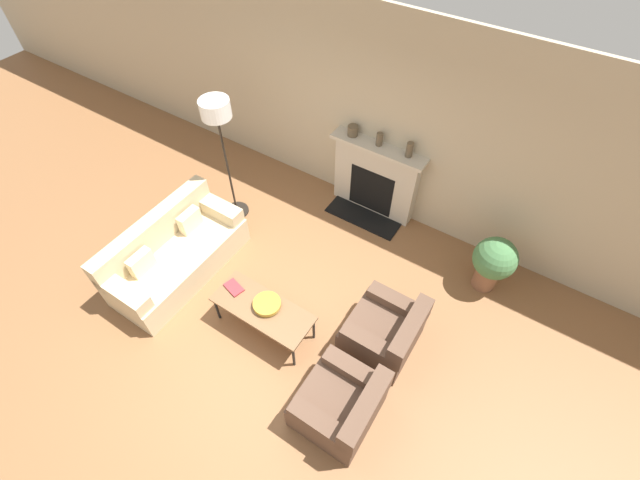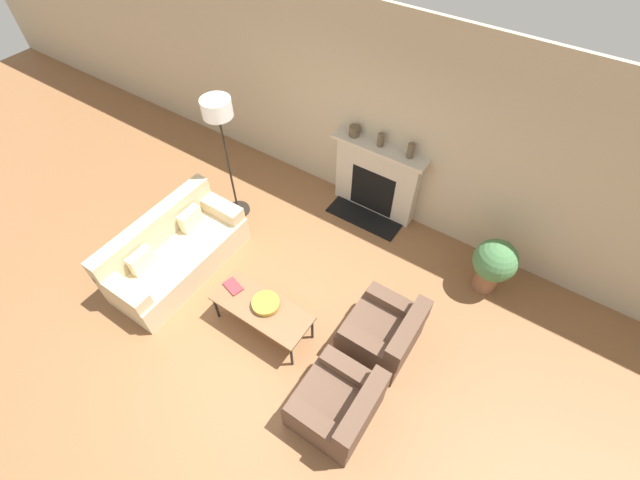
{
  "view_description": "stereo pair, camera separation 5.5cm",
  "coord_description": "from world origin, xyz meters",
  "px_view_note": "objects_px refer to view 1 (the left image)",
  "views": [
    {
      "loc": [
        2.04,
        -1.57,
        4.73
      ],
      "look_at": [
        0.08,
        1.45,
        0.45
      ],
      "focal_mm": 24.0,
      "sensor_mm": 36.0,
      "label": 1
    },
    {
      "loc": [
        2.09,
        -1.54,
        4.73
      ],
      "look_at": [
        0.08,
        1.45,
        0.45
      ],
      "focal_mm": 24.0,
      "sensor_mm": 36.0,
      "label": 2
    }
  ],
  "objects_px": {
    "fireplace": "(375,179)",
    "mantel_vase_center_left": "(379,139)",
    "bowl": "(267,304)",
    "mantel_vase_center_right": "(409,150)",
    "armchair_near": "(341,405)",
    "coffee_table": "(263,309)",
    "potted_plant": "(494,261)",
    "armchair_far": "(385,332)",
    "couch": "(175,254)",
    "floor_lamp": "(218,124)",
    "mantel_vase_left": "(353,131)",
    "book": "(234,287)"
  },
  "relations": [
    {
      "from": "mantel_vase_center_left",
      "to": "potted_plant",
      "type": "bearing_deg",
      "value": -13.71
    },
    {
      "from": "book",
      "to": "fireplace",
      "type": "bearing_deg",
      "value": 92.46
    },
    {
      "from": "floor_lamp",
      "to": "mantel_vase_center_right",
      "type": "xyz_separation_m",
      "value": [
        2.11,
        1.21,
        -0.31
      ]
    },
    {
      "from": "armchair_far",
      "to": "potted_plant",
      "type": "height_order",
      "value": "potted_plant"
    },
    {
      "from": "couch",
      "to": "floor_lamp",
      "type": "xyz_separation_m",
      "value": [
        -0.05,
        1.26,
        1.27
      ]
    },
    {
      "from": "bowl",
      "to": "book",
      "type": "bearing_deg",
      "value": -177.88
    },
    {
      "from": "potted_plant",
      "to": "mantel_vase_left",
      "type": "bearing_deg",
      "value": 168.59
    },
    {
      "from": "mantel_vase_center_left",
      "to": "mantel_vase_center_right",
      "type": "height_order",
      "value": "mantel_vase_center_right"
    },
    {
      "from": "bowl",
      "to": "mantel_vase_left",
      "type": "bearing_deg",
      "value": 98.09
    },
    {
      "from": "armchair_near",
      "to": "armchair_far",
      "type": "relative_size",
      "value": 1.0
    },
    {
      "from": "book",
      "to": "mantel_vase_center_left",
      "type": "height_order",
      "value": "mantel_vase_center_left"
    },
    {
      "from": "couch",
      "to": "mantel_vase_center_left",
      "type": "bearing_deg",
      "value": -33.33
    },
    {
      "from": "couch",
      "to": "mantel_vase_left",
      "type": "distance_m",
      "value": 2.91
    },
    {
      "from": "couch",
      "to": "mantel_vase_center_left",
      "type": "relative_size",
      "value": 10.22
    },
    {
      "from": "fireplace",
      "to": "potted_plant",
      "type": "bearing_deg",
      "value": -13.41
    },
    {
      "from": "armchair_far",
      "to": "mantel_vase_center_right",
      "type": "xyz_separation_m",
      "value": [
        -0.79,
        1.97,
        0.99
      ]
    },
    {
      "from": "coffee_table",
      "to": "bowl",
      "type": "xyz_separation_m",
      "value": [
        0.03,
        0.05,
        0.08
      ]
    },
    {
      "from": "coffee_table",
      "to": "armchair_far",
      "type": "bearing_deg",
      "value": 24.13
    },
    {
      "from": "mantel_vase_left",
      "to": "potted_plant",
      "type": "height_order",
      "value": "mantel_vase_left"
    },
    {
      "from": "armchair_near",
      "to": "potted_plant",
      "type": "xyz_separation_m",
      "value": [
        0.72,
        2.48,
        0.21
      ]
    },
    {
      "from": "bowl",
      "to": "couch",
      "type": "bearing_deg",
      "value": 178.82
    },
    {
      "from": "armchair_far",
      "to": "mantel_vase_center_left",
      "type": "relative_size",
      "value": 4.45
    },
    {
      "from": "mantel_vase_center_left",
      "to": "potted_plant",
      "type": "relative_size",
      "value": 0.22
    },
    {
      "from": "fireplace",
      "to": "coffee_table",
      "type": "height_order",
      "value": "fireplace"
    },
    {
      "from": "couch",
      "to": "potted_plant",
      "type": "xyz_separation_m",
      "value": [
        3.57,
        2.0,
        0.19
      ]
    },
    {
      "from": "potted_plant",
      "to": "mantel_vase_center_left",
      "type": "bearing_deg",
      "value": 166.29
    },
    {
      "from": "bowl",
      "to": "mantel_vase_center_right",
      "type": "relative_size",
      "value": 1.56
    },
    {
      "from": "mantel_vase_center_right",
      "to": "potted_plant",
      "type": "xyz_separation_m",
      "value": [
        1.51,
        -0.47,
        -0.77
      ]
    },
    {
      "from": "bowl",
      "to": "mantel_vase_center_right",
      "type": "bearing_deg",
      "value": 79.05
    },
    {
      "from": "armchair_far",
      "to": "bowl",
      "type": "distance_m",
      "value": 1.4
    },
    {
      "from": "coffee_table",
      "to": "mantel_vase_center_right",
      "type": "bearing_deg",
      "value": 78.53
    },
    {
      "from": "fireplace",
      "to": "floor_lamp",
      "type": "height_order",
      "value": "floor_lamp"
    },
    {
      "from": "bowl",
      "to": "mantel_vase_left",
      "type": "distance_m",
      "value": 2.63
    },
    {
      "from": "bowl",
      "to": "mantel_vase_center_left",
      "type": "distance_m",
      "value": 2.61
    },
    {
      "from": "fireplace",
      "to": "mantel_vase_center_right",
      "type": "height_order",
      "value": "mantel_vase_center_right"
    },
    {
      "from": "floor_lamp",
      "to": "potted_plant",
      "type": "bearing_deg",
      "value": 11.57
    },
    {
      "from": "book",
      "to": "mantel_vase_center_right",
      "type": "distance_m",
      "value": 2.82
    },
    {
      "from": "armchair_near",
      "to": "floor_lamp",
      "type": "distance_m",
      "value": 3.62
    },
    {
      "from": "couch",
      "to": "floor_lamp",
      "type": "distance_m",
      "value": 1.79
    },
    {
      "from": "couch",
      "to": "armchair_near",
      "type": "relative_size",
      "value": 2.3
    },
    {
      "from": "fireplace",
      "to": "mantel_vase_center_left",
      "type": "xyz_separation_m",
      "value": [
        -0.01,
        0.01,
        0.69
      ]
    },
    {
      "from": "armchair_near",
      "to": "mantel_vase_left",
      "type": "xyz_separation_m",
      "value": [
        -1.63,
        2.95,
        0.95
      ]
    },
    {
      "from": "fireplace",
      "to": "potted_plant",
      "type": "height_order",
      "value": "fireplace"
    },
    {
      "from": "armchair_near",
      "to": "coffee_table",
      "type": "height_order",
      "value": "armchair_near"
    },
    {
      "from": "fireplace",
      "to": "mantel_vase_center_right",
      "type": "distance_m",
      "value": 0.82
    },
    {
      "from": "mantel_vase_center_right",
      "to": "potted_plant",
      "type": "height_order",
      "value": "mantel_vase_center_right"
    },
    {
      "from": "armchair_near",
      "to": "mantel_vase_center_left",
      "type": "bearing_deg",
      "value": -157.45
    },
    {
      "from": "floor_lamp",
      "to": "mantel_vase_left",
      "type": "xyz_separation_m",
      "value": [
        1.27,
        1.21,
        -0.34
      ]
    },
    {
      "from": "floor_lamp",
      "to": "mantel_vase_center_right",
      "type": "relative_size",
      "value": 9.17
    },
    {
      "from": "fireplace",
      "to": "bowl",
      "type": "xyz_separation_m",
      "value": [
        -0.06,
        -2.49,
        -0.07
      ]
    }
  ]
}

